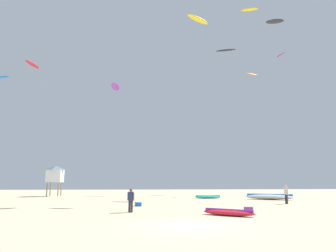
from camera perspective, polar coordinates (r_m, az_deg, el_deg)
name	(u,v)px	position (r m, az deg, el deg)	size (l,w,h in m)	color
ground_plane	(190,227)	(15.03, 4.19, -18.30)	(120.00, 120.00, 0.00)	beige
person_foreground	(131,198)	(21.47, -7.00, -13.31)	(0.48, 0.36, 1.60)	#2D2D33
person_midground	(286,193)	(30.97, 21.27, -11.61)	(0.39, 0.56, 1.71)	#2D2D33
kite_grounded_near	(269,197)	(37.08, 18.49, -12.49)	(5.44, 3.99, 0.68)	white
kite_grounded_mid	(208,197)	(37.92, 7.50, -13.05)	(3.21, 0.93, 0.38)	#19B29E
kite_grounded_far	(229,212)	(19.78, 11.31, -15.61)	(3.27, 2.84, 0.44)	red
lifeguard_tower	(55,174)	(45.78, -20.41, -8.41)	(2.30, 2.30, 4.15)	#8C704C
cooler_box	(138,204)	(26.51, -5.61, -14.41)	(0.56, 0.36, 0.32)	blue
gear_bag	(248,209)	(22.59, 14.86, -14.86)	(0.56, 0.36, 0.32)	purple
kite_aloft_0	(115,87)	(45.95, -9.85, 7.27)	(1.37, 3.73, 0.61)	purple
kite_aloft_1	(281,55)	(58.58, 20.39, 12.38)	(1.10, 2.18, 0.54)	#E5598C
kite_aloft_2	(275,21)	(52.90, 19.40, 18.02)	(2.83, 1.49, 0.66)	#2D2D33
kite_aloft_3	(226,50)	(61.54, 10.80, 13.80)	(4.04, 2.27, 0.82)	#2D2D33
kite_aloft_4	(251,74)	(60.54, 15.35, 9.36)	(3.05, 1.87, 0.62)	orange
kite_aloft_5	(198,19)	(38.49, 5.64, 19.28)	(3.32, 2.85, 0.46)	yellow
kite_aloft_6	(33,64)	(56.13, -24.06, 10.49)	(1.79, 3.83, 0.48)	red
kite_aloft_8	(2,77)	(46.85, -28.72, 8.03)	(2.83, 1.83, 0.41)	blue
kite_aloft_9	(250,9)	(42.05, 15.05, 20.36)	(2.22, 1.20, 0.25)	yellow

